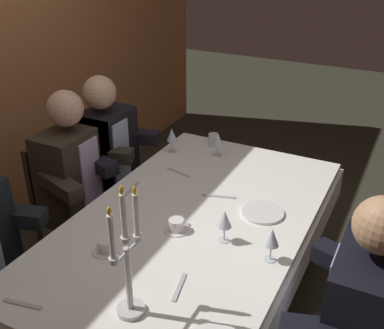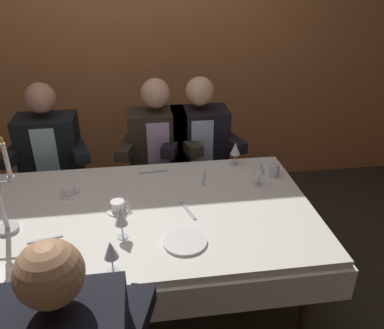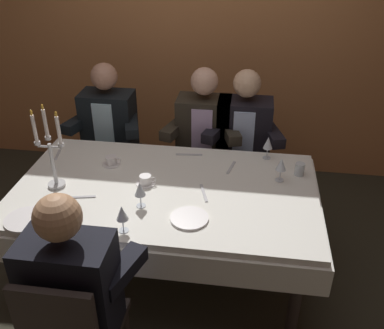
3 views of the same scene
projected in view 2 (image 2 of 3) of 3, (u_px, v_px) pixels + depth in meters
The scene contains 18 objects.
ground_plane at pixel (149, 307), 2.48m from camera, with size 12.00×12.00×0.00m, color #313024.
back_wall at pixel (133, 43), 3.31m from camera, with size 6.00×0.12×2.70m, color #C67D48.
dining_table at pixel (143, 228), 2.19m from camera, with size 1.94×1.14×0.74m.
dinner_plate_1 at pixel (185, 241), 1.89m from camera, with size 0.22×0.22×0.01m, color white.
wine_glass_0 at pixel (121, 218), 1.88m from camera, with size 0.07×0.07×0.16m.
wine_glass_1 at pixel (111, 251), 1.67m from camera, with size 0.07×0.07×0.16m.
wine_glass_2 at pixel (260, 168), 2.34m from camera, with size 0.07×0.07×0.16m.
wine_glass_3 at pixel (235, 149), 2.58m from camera, with size 0.07×0.07×0.16m.
water_tumbler_0 at pixel (274, 170), 2.46m from camera, with size 0.06×0.06×0.08m, color silver.
coffee_cup_0 at pixel (69, 191), 2.27m from camera, with size 0.13×0.12×0.06m.
coffee_cup_1 at pixel (118, 206), 2.13m from camera, with size 0.13×0.12×0.06m.
knife_1 at pixel (188, 210), 2.14m from camera, with size 0.19×0.02×0.01m, color #B7B7BC.
fork_2 at pixel (204, 179), 2.45m from camera, with size 0.17×0.02×0.01m, color #B7B7BC.
fork_3 at pixel (45, 239), 1.91m from camera, with size 0.17×0.02×0.01m, color #B7B7BC.
knife_4 at pixel (154, 172), 2.53m from camera, with size 0.19×0.02×0.01m, color #B7B7BC.
seated_diner_0 at pixel (50, 150), 2.84m from camera, with size 0.63×0.48×1.24m.
seated_diner_2 at pixel (158, 144), 2.93m from camera, with size 0.63×0.48×1.24m.
seated_diner_3 at pixel (199, 142), 2.97m from camera, with size 0.63×0.48×1.24m.
Camera 2 is at (0.02, -1.80, 1.95)m, focal length 36.28 mm.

